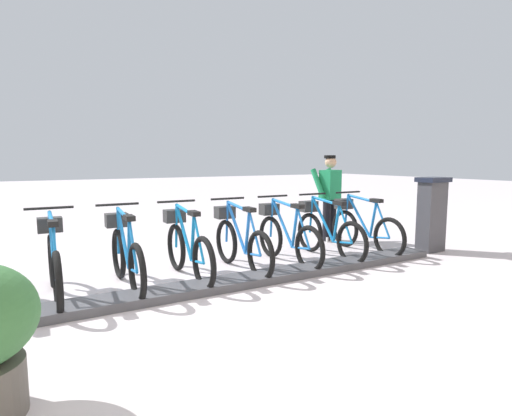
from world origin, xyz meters
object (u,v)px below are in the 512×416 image
Objects in this scene: bike_docked_2 at (286,236)px; bike_docked_6 at (54,261)px; worker_near_rack at (330,195)px; bike_docked_0 at (363,227)px; bike_docked_5 at (126,253)px; bike_docked_3 at (240,241)px; bike_docked_1 at (327,231)px; payment_kiosk at (431,213)px; bike_docked_4 at (187,247)px.

bike_docked_2 and bike_docked_6 have the same top height.
bike_docked_6 is at bearing 90.00° from bike_docked_2.
bike_docked_6 is 1.04× the size of worker_near_rack.
bike_docked_5 is (0.00, 3.98, 0.00)m from bike_docked_0.
bike_docked_0 is 1.00× the size of bike_docked_3.
bike_docked_5 is 4.23m from worker_near_rack.
bike_docked_3 is (0.00, 0.80, 0.00)m from bike_docked_2.
bike_docked_6 is at bearing 90.00° from bike_docked_1.
bike_docked_0 is 1.00× the size of bike_docked_6.
payment_kiosk is 5.05m from bike_docked_5.
worker_near_rack is at bearing 30.39° from payment_kiosk.
bike_docked_5 is (0.57, 5.01, -0.24)m from payment_kiosk.
bike_docked_2 is 1.00× the size of bike_docked_3.
bike_docked_5 is at bearing 90.00° from bike_docked_0.
worker_near_rack reaches higher than bike_docked_0.
bike_docked_3 is 1.00× the size of bike_docked_4.
bike_docked_0 and bike_docked_6 have the same top height.
bike_docked_4 is (0.57, 4.21, -0.24)m from payment_kiosk.
payment_kiosk is at bearing -149.61° from worker_near_rack.
bike_docked_4 is at bearing 90.00° from bike_docked_1.
bike_docked_0 is 2.39m from bike_docked_3.
bike_docked_2 is 1.00× the size of bike_docked_4.
bike_docked_4 is 0.80m from bike_docked_5.
bike_docked_1 is at bearing 138.34° from worker_near_rack.
bike_docked_0 is at bearing -90.00° from bike_docked_1.
bike_docked_0 is (0.57, 1.03, -0.24)m from payment_kiosk.
bike_docked_0 is at bearing -90.00° from bike_docked_5.
bike_docked_0 is at bearing 60.98° from payment_kiosk.
payment_kiosk is at bearing -96.51° from bike_docked_5.
worker_near_rack is at bearing -72.91° from bike_docked_4.
bike_docked_3 is at bearing 112.08° from worker_near_rack.
bike_docked_5 and bike_docked_6 have the same top height.
bike_docked_4 is (0.00, 3.18, 0.00)m from bike_docked_0.
bike_docked_5 is 1.00× the size of bike_docked_6.
worker_near_rack is (1.01, -2.49, 0.48)m from bike_docked_3.
bike_docked_2 is at bearing 120.80° from worker_near_rack.
bike_docked_3 is at bearing 90.00° from bike_docked_0.
worker_near_rack is at bearing -59.20° from bike_docked_2.
bike_docked_2 is 2.39m from bike_docked_5.
bike_docked_1 is at bearing 90.00° from bike_docked_0.
payment_kiosk reaches higher than bike_docked_4.
payment_kiosk is 0.77× the size of worker_near_rack.
bike_docked_5 is at bearing -90.00° from bike_docked_6.
bike_docked_6 is (0.00, 3.18, 0.00)m from bike_docked_2.
bike_docked_5 is at bearing 90.00° from bike_docked_1.
bike_docked_1 is 3.18m from bike_docked_5.
bike_docked_4 is (0.00, 0.80, 0.00)m from bike_docked_3.
bike_docked_2 is at bearing 90.00° from bike_docked_0.
worker_near_rack reaches higher than bike_docked_2.
bike_docked_0 is at bearing -90.00° from bike_docked_6.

